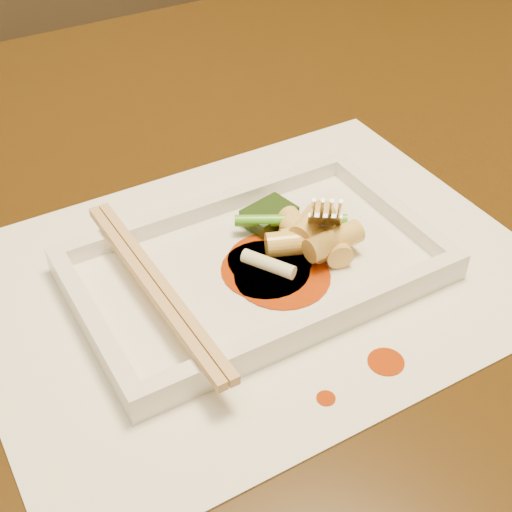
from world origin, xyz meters
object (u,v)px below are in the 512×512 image
chopstick_a (150,287)px  fork (328,142)px  placemat (256,275)px  plate_base (256,271)px  table (182,339)px

chopstick_a → fork: fork is taller
placemat → chopstick_a: 0.09m
placemat → plate_base: plate_base is taller
chopstick_a → table: bearing=54.5°
fork → table: bearing=158.9°
table → fork: (0.11, -0.04, 0.18)m
plate_base → chopstick_a: 0.08m
chopstick_a → fork: (0.15, 0.02, 0.06)m
placemat → plate_base: (0.00, 0.00, 0.00)m
table → plate_base: 0.13m
plate_base → chopstick_a: chopstick_a is taller
plate_base → fork: 0.11m
table → placemat: placemat is taller
placemat → table: bearing=123.1°
chopstick_a → fork: 0.16m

